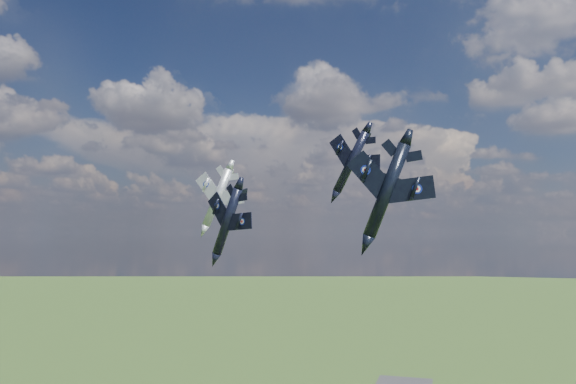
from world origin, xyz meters
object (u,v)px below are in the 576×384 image
(jet_lead_navy, at_px, (227,221))
(jet_left_silver, at_px, (217,197))
(jet_right_navy, at_px, (387,190))
(jet_high_navy, at_px, (351,162))

(jet_lead_navy, distance_m, jet_left_silver, 18.31)
(jet_right_navy, relative_size, jet_high_navy, 0.98)
(jet_lead_navy, bearing_deg, jet_left_silver, 140.97)
(jet_lead_navy, distance_m, jet_right_navy, 26.78)
(jet_right_navy, bearing_deg, jet_lead_navy, 148.47)
(jet_right_navy, xyz_separation_m, jet_left_silver, (-31.61, 28.67, 1.58))
(jet_lead_navy, height_order, jet_high_navy, jet_high_navy)
(jet_lead_navy, height_order, jet_right_navy, jet_right_navy)
(jet_right_navy, relative_size, jet_left_silver, 0.99)
(jet_lead_navy, xyz_separation_m, jet_right_navy, (23.24, -12.99, 2.81))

